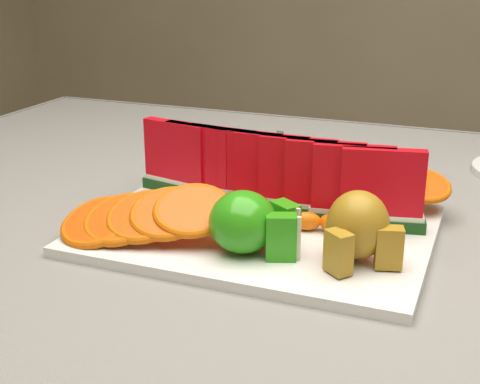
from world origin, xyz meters
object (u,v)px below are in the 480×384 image
at_px(platter, 260,229).
at_px(apple_cluster, 250,223).
at_px(pear_cluster, 359,228).
at_px(fork, 266,145).

distance_m(platter, apple_cluster, 0.09).
bearing_deg(pear_cluster, platter, 156.17).
distance_m(pear_cluster, fork, 0.50).
height_order(apple_cluster, pear_cluster, pear_cluster).
xyz_separation_m(platter, fork, (-0.12, 0.37, -0.00)).
relative_size(platter, fork, 2.09).
relative_size(pear_cluster, fork, 0.51).
bearing_deg(fork, apple_cluster, -72.80).
xyz_separation_m(platter, pear_cluster, (0.13, -0.06, 0.04)).
bearing_deg(fork, platter, -71.69).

